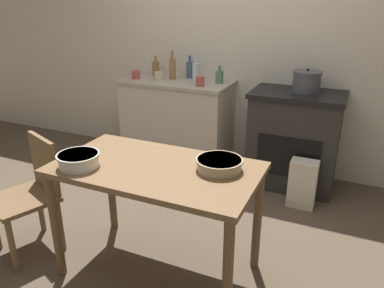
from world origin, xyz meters
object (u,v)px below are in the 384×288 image
(flour_sack, at_px, (303,184))
(mixing_bowl_large, at_px, (78,160))
(work_table, at_px, (156,182))
(chair, at_px, (31,192))
(mixing_bowl_small, at_px, (219,164))
(bottle_center, at_px, (196,72))
(bottle_mid_left, at_px, (219,76))
(cup_center_right, at_px, (159,76))
(bottle_far_left, at_px, (156,68))
(stock_pot, at_px, (307,82))
(cup_mid_right, at_px, (200,81))
(bottle_center_left, at_px, (172,68))
(cup_right, at_px, (136,75))
(bottle_left, at_px, (190,69))
(stove, at_px, (294,139))

(flour_sack, distance_m, mixing_bowl_large, 1.92)
(work_table, xyz_separation_m, chair, (-0.93, -0.13, -0.21))
(mixing_bowl_small, bearing_deg, bottle_center, 118.06)
(bottle_mid_left, height_order, cup_center_right, bottle_mid_left)
(bottle_mid_left, bearing_deg, mixing_bowl_large, -96.08)
(chair, distance_m, bottle_far_left, 1.93)
(mixing_bowl_small, distance_m, bottle_mid_left, 1.67)
(bottle_far_left, bearing_deg, chair, -89.19)
(stock_pot, xyz_separation_m, cup_mid_right, (-0.95, -0.18, -0.04))
(bottle_center_left, xyz_separation_m, cup_center_right, (-0.11, -0.10, -0.07))
(chair, distance_m, bottle_center_left, 1.88)
(mixing_bowl_small, relative_size, cup_right, 3.20)
(work_table, height_order, stock_pot, stock_pot)
(mixing_bowl_large, relative_size, bottle_center_left, 0.88)
(chair, height_order, bottle_mid_left, bottle_mid_left)
(bottle_center, height_order, cup_center_right, bottle_center)
(chair, xyz_separation_m, bottle_center_left, (0.21, 1.77, 0.58))
(cup_mid_right, bearing_deg, work_table, -77.12)
(work_table, relative_size, flour_sack, 2.94)
(chair, distance_m, flour_sack, 2.15)
(bottle_left, distance_m, cup_mid_right, 0.41)
(work_table, relative_size, bottle_center, 5.13)
(mixing_bowl_large, height_order, cup_mid_right, cup_mid_right)
(flour_sack, xyz_separation_m, cup_center_right, (-1.55, 0.32, 0.74))
(bottle_left, height_order, cup_mid_right, bottle_left)
(bottle_left, bearing_deg, flour_sack, -22.95)
(stove, relative_size, bottle_far_left, 4.31)
(bottle_center_left, relative_size, cup_right, 3.33)
(mixing_bowl_large, distance_m, cup_mid_right, 1.67)
(flour_sack, bearing_deg, cup_center_right, 168.32)
(bottle_center, relative_size, cup_right, 2.79)
(chair, xyz_separation_m, bottle_far_left, (-0.03, 1.85, 0.55))
(stock_pot, distance_m, mixing_bowl_large, 2.11)
(work_table, relative_size, bottle_mid_left, 7.26)
(stock_pot, distance_m, bottle_left, 1.21)
(stock_pot, relative_size, mixing_bowl_large, 1.00)
(flour_sack, distance_m, bottle_mid_left, 1.29)
(work_table, distance_m, cup_mid_right, 1.54)
(mixing_bowl_small, distance_m, bottle_far_left, 2.10)
(work_table, xyz_separation_m, cup_right, (-1.08, 1.52, 0.30))
(bottle_far_left, relative_size, bottle_center, 0.88)
(bottle_center_left, bearing_deg, bottle_center, 4.79)
(chair, height_order, bottle_center_left, bottle_center_left)
(work_table, bearing_deg, cup_mid_right, 102.88)
(stove, xyz_separation_m, cup_center_right, (-1.39, -0.07, 0.50))
(stove, xyz_separation_m, bottle_center_left, (-1.28, 0.03, 0.57))
(chair, height_order, cup_center_right, cup_center_right)
(chair, relative_size, mixing_bowl_large, 3.25)
(bottle_center, xyz_separation_m, cup_right, (-0.61, -0.15, -0.05))
(stove, relative_size, bottle_mid_left, 5.34)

